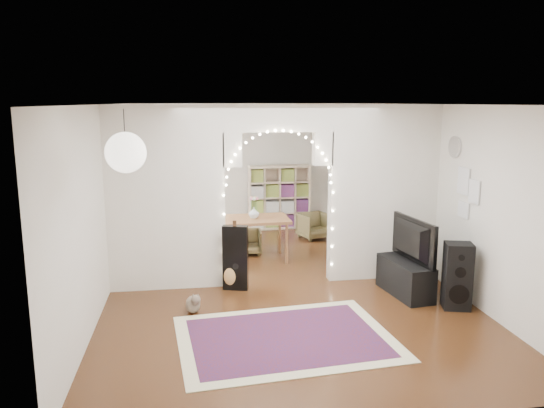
{
  "coord_description": "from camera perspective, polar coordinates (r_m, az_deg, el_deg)",
  "views": [
    {
      "loc": [
        -1.26,
        -7.72,
        2.74
      ],
      "look_at": [
        -0.04,
        0.3,
        1.17
      ],
      "focal_mm": 35.0,
      "sensor_mm": 36.0,
      "label": 1
    }
  ],
  "objects": [
    {
      "name": "dining_chair_right",
      "position": [
        10.8,
        4.57,
        -2.34
      ],
      "size": [
        0.71,
        0.72,
        0.52
      ],
      "primitive_type": "imported",
      "rotation": [
        0.0,
        0.0,
        0.31
      ],
      "color": "brown",
      "rests_on": "floor"
    },
    {
      "name": "floor_speaker",
      "position": [
        7.55,
        19.31,
        -7.34
      ],
      "size": [
        0.42,
        0.38,
        0.9
      ],
      "rotation": [
        0.0,
        0.0,
        -0.26
      ],
      "color": "black",
      "rests_on": "floor"
    },
    {
      "name": "tv",
      "position": [
        7.76,
        14.32,
        -3.79
      ],
      "size": [
        0.29,
        1.08,
        0.62
      ],
      "primitive_type": "imported",
      "rotation": [
        0.0,
        0.0,
        1.71
      ],
      "color": "black",
      "rests_on": "media_console"
    },
    {
      "name": "dining_table",
      "position": [
        9.21,
        -1.96,
        -1.96
      ],
      "size": [
        1.22,
        0.82,
        0.76
      ],
      "rotation": [
        0.0,
        0.0,
        0.02
      ],
      "color": "brown",
      "rests_on": "floor"
    },
    {
      "name": "fairy_lights",
      "position": [
        7.79,
        0.79,
        2.18
      ],
      "size": [
        1.64,
        0.04,
        1.6
      ],
      "primitive_type": null,
      "color": "#FFEABF",
      "rests_on": "divider_wall"
    },
    {
      "name": "media_console",
      "position": [
        7.91,
        14.13,
        -7.71
      ],
      "size": [
        0.54,
        1.05,
        0.5
      ],
      "primitive_type": "cube",
      "rotation": [
        0.0,
        0.0,
        0.14
      ],
      "color": "black",
      "rests_on": "floor"
    },
    {
      "name": "wall_right",
      "position": [
        8.7,
        17.1,
        1.29
      ],
      "size": [
        0.02,
        7.5,
        2.7
      ],
      "primitive_type": "cube",
      "color": "silver",
      "rests_on": "floor"
    },
    {
      "name": "wall_front",
      "position": [
        4.4,
        8.6,
        -7.58
      ],
      "size": [
        5.0,
        0.02,
        2.7
      ],
      "primitive_type": "cube",
      "color": "silver",
      "rests_on": "floor"
    },
    {
      "name": "divider_wall",
      "position": [
        7.94,
        0.63,
        1.43
      ],
      "size": [
        5.0,
        0.2,
        2.7
      ],
      "color": "silver",
      "rests_on": "floor"
    },
    {
      "name": "dining_chair_left",
      "position": [
        9.7,
        -2.6,
        -4.07
      ],
      "size": [
        0.5,
        0.52,
        0.45
      ],
      "primitive_type": "imported",
      "rotation": [
        0.0,
        0.0,
        -0.06
      ],
      "color": "brown",
      "rests_on": "floor"
    },
    {
      "name": "bookcase",
      "position": [
        11.56,
        0.78,
        0.75
      ],
      "size": [
        1.36,
        0.44,
        1.38
      ],
      "primitive_type": "cube",
      "rotation": [
        0.0,
        0.0,
        0.08
      ],
      "color": "beige",
      "rests_on": "floor"
    },
    {
      "name": "picture_frames",
      "position": [
        7.8,
        20.19,
        1.14
      ],
      "size": [
        0.02,
        0.5,
        0.7
      ],
      "primitive_type": null,
      "color": "white",
      "rests_on": "wall_right"
    },
    {
      "name": "ceiling",
      "position": [
        7.83,
        0.65,
        10.67
      ],
      "size": [
        5.0,
        7.5,
        0.02
      ],
      "primitive_type": "cube",
      "color": "white",
      "rests_on": "wall_back"
    },
    {
      "name": "wall_back",
      "position": [
        11.63,
        -2.36,
        4.09
      ],
      "size": [
        5.0,
        0.02,
        2.7
      ],
      "primitive_type": "cube",
      "color": "silver",
      "rests_on": "floor"
    },
    {
      "name": "floor",
      "position": [
        8.29,
        0.61,
        -8.33
      ],
      "size": [
        7.5,
        7.5,
        0.0
      ],
      "primitive_type": "plane",
      "color": "black",
      "rests_on": "ground"
    },
    {
      "name": "wall_clock",
      "position": [
        8.07,
        19.11,
        5.82
      ],
      "size": [
        0.03,
        0.31,
        0.31
      ],
      "primitive_type": "cylinder",
      "rotation": [
        0.0,
        1.57,
        0.0
      ],
      "color": "white",
      "rests_on": "wall_right"
    },
    {
      "name": "area_rug",
      "position": [
        6.43,
        1.47,
        -14.19
      ],
      "size": [
        2.65,
        2.09,
        0.02
      ],
      "primitive_type": "cube",
      "rotation": [
        0.0,
        0.0,
        0.09
      ],
      "color": "maroon",
      "rests_on": "floor"
    },
    {
      "name": "tabby_cat",
      "position": [
        7.18,
        -8.47,
        -10.55
      ],
      "size": [
        0.28,
        0.45,
        0.3
      ],
      "rotation": [
        0.0,
        0.0,
        0.32
      ],
      "color": "brown",
      "rests_on": "floor"
    },
    {
      "name": "paper_lantern",
      "position": [
        5.38,
        -15.47,
        5.36
      ],
      "size": [
        0.4,
        0.4,
        0.4
      ],
      "primitive_type": "sphere",
      "color": "white",
      "rests_on": "ceiling"
    },
    {
      "name": "window",
      "position": [
        9.68,
        -15.76,
        3.19
      ],
      "size": [
        0.04,
        1.2,
        1.4
      ],
      "primitive_type": "cube",
      "color": "white",
      "rests_on": "wall_left"
    },
    {
      "name": "acoustic_guitar",
      "position": [
        7.86,
        -3.98,
        -6.49
      ],
      "size": [
        0.37,
        0.18,
        0.89
      ],
      "rotation": [
        0.0,
        0.0,
        -0.16
      ],
      "color": "tan",
      "rests_on": "floor"
    },
    {
      "name": "flower_vase",
      "position": [
        9.17,
        -1.97,
        -0.93
      ],
      "size": [
        0.19,
        0.19,
        0.19
      ],
      "primitive_type": "imported",
      "rotation": [
        0.0,
        0.0,
        0.02
      ],
      "color": "white",
      "rests_on": "dining_table"
    },
    {
      "name": "ceiling_fan",
      "position": [
        9.81,
        -1.26,
        8.98
      ],
      "size": [
        1.1,
        1.1,
        0.3
      ],
      "primitive_type": null,
      "color": "#AC9939",
      "rests_on": "ceiling"
    },
    {
      "name": "guitar_case",
      "position": [
        7.83,
        -3.95,
        -5.81
      ],
      "size": [
        0.39,
        0.22,
        0.97
      ],
      "primitive_type": "cube",
      "rotation": [
        0.0,
        0.0,
        -0.27
      ],
      "color": "black",
      "rests_on": "floor"
    },
    {
      "name": "wall_left",
      "position": [
        7.94,
        -17.46,
        0.38
      ],
      "size": [
        0.02,
        7.5,
        2.7
      ],
      "primitive_type": "cube",
      "color": "silver",
      "rests_on": "floor"
    }
  ]
}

